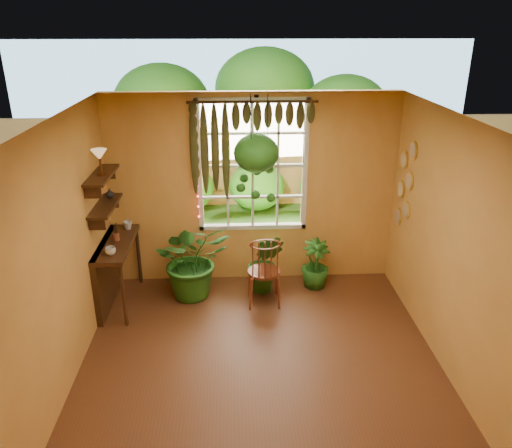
{
  "coord_description": "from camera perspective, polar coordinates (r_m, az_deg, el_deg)",
  "views": [
    {
      "loc": [
        -0.27,
        -4.34,
        3.57
      ],
      "look_at": [
        -0.01,
        1.15,
        1.3
      ],
      "focal_mm": 35.0,
      "sensor_mm": 36.0,
      "label": 1
    }
  ],
  "objects": [
    {
      "name": "cup_b",
      "position": [
        7.03,
        -14.45,
        -0.15
      ],
      "size": [
        0.15,
        0.15,
        0.11
      ],
      "primitive_type": "imported",
      "rotation": [
        0.0,
        0.0,
        0.24
      ],
      "color": "beige",
      "rests_on": "counter_ledge"
    },
    {
      "name": "ceiling",
      "position": [
        4.44,
        0.8,
        11.13
      ],
      "size": [
        4.5,
        4.5,
        0.0
      ],
      "primitive_type": "plane",
      "rotation": [
        3.14,
        0.0,
        0.0
      ],
      "color": "silver",
      "rests_on": "wall_back"
    },
    {
      "name": "wall_left",
      "position": [
        5.17,
        -22.06,
        -4.75
      ],
      "size": [
        0.0,
        4.5,
        4.5
      ],
      "primitive_type": "plane",
      "rotation": [
        1.57,
        0.0,
        1.57
      ],
      "color": "gold",
      "rests_on": "floor"
    },
    {
      "name": "cup_a",
      "position": [
        6.33,
        -16.3,
        -2.98
      ],
      "size": [
        0.15,
        0.15,
        0.1
      ],
      "primitive_type": "imported",
      "rotation": [
        0.0,
        0.0,
        -0.2
      ],
      "color": "silver",
      "rests_on": "counter_ledge"
    },
    {
      "name": "window",
      "position": [
        6.89,
        -0.4,
        6.67
      ],
      "size": [
        1.52,
        0.1,
        1.86
      ],
      "color": "silver",
      "rests_on": "wall_back"
    },
    {
      "name": "shelf_upper",
      "position": [
        6.41,
        -17.22,
        5.36
      ],
      "size": [
        0.25,
        0.9,
        0.04
      ],
      "primitive_type": "cube",
      "color": "#3C2310",
      "rests_on": "wall_left"
    },
    {
      "name": "wall_back",
      "position": [
        6.96,
        -0.38,
        3.82
      ],
      "size": [
        4.0,
        0.0,
        4.0
      ],
      "primitive_type": "plane",
      "rotation": [
        1.57,
        0.0,
        0.0
      ],
      "color": "gold",
      "rests_on": "floor"
    },
    {
      "name": "potted_plant_mid",
      "position": [
        6.92,
        1.1,
        -4.43
      ],
      "size": [
        0.58,
        0.52,
        0.89
      ],
      "primitive_type": "imported",
      "rotation": [
        0.0,
        0.0,
        -0.28
      ],
      "color": "#1A4913",
      "rests_on": "floor"
    },
    {
      "name": "backyard",
      "position": [
        11.46,
        -0.15,
        10.89
      ],
      "size": [
        14.0,
        10.0,
        12.0
      ],
      "color": "#235117",
      "rests_on": "ground"
    },
    {
      "name": "string_lights",
      "position": [
        6.8,
        -6.83,
        6.73
      ],
      "size": [
        0.03,
        0.03,
        1.54
      ],
      "primitive_type": null,
      "color": "#FF2633",
      "rests_on": "window"
    },
    {
      "name": "valance_vine",
      "position": [
        6.63,
        -1.12,
        11.17
      ],
      "size": [
        1.7,
        0.12,
        1.1
      ],
      "color": "#3C2310",
      "rests_on": "window"
    },
    {
      "name": "potted_plant_right",
      "position": [
        7.13,
        6.79,
        -4.55
      ],
      "size": [
        0.5,
        0.5,
        0.71
      ],
      "primitive_type": "imported",
      "rotation": [
        0.0,
        0.0,
        0.32
      ],
      "color": "#1A4913",
      "rests_on": "floor"
    },
    {
      "name": "tiffany_lamp",
      "position": [
        6.28,
        -17.47,
        7.4
      ],
      "size": [
        0.19,
        0.19,
        0.32
      ],
      "color": "brown",
      "rests_on": "shelf_upper"
    },
    {
      "name": "shelf_vase",
      "position": [
        6.74,
        -16.37,
        3.4
      ],
      "size": [
        0.15,
        0.15,
        0.12
      ],
      "primitive_type": "imported",
      "rotation": [
        0.0,
        0.0,
        0.4
      ],
      "color": "#B2AD99",
      "rests_on": "shelf_lower"
    },
    {
      "name": "wall_right",
      "position": [
        5.38,
        22.56,
        -3.79
      ],
      "size": [
        0.0,
        4.5,
        4.5
      ],
      "primitive_type": "plane",
      "rotation": [
        1.57,
        0.0,
        -1.57
      ],
      "color": "gold",
      "rests_on": "floor"
    },
    {
      "name": "shelf_lower",
      "position": [
        6.53,
        -16.83,
        2.01
      ],
      "size": [
        0.25,
        0.9,
        0.04
      ],
      "primitive_type": "cube",
      "color": "#3C2310",
      "rests_on": "wall_left"
    },
    {
      "name": "hanging_basket",
      "position": [
        6.55,
        0.04,
        7.51
      ],
      "size": [
        0.59,
        0.59,
        1.4
      ],
      "color": "black",
      "rests_on": "ceiling"
    },
    {
      "name": "windsor_chair",
      "position": [
        6.68,
        0.94,
        -6.51
      ],
      "size": [
        0.44,
        0.47,
        1.17
      ],
      "rotation": [
        0.0,
        0.0,
        0.0
      ],
      "color": "#652D16",
      "rests_on": "floor"
    },
    {
      "name": "floor",
      "position": [
        5.63,
        0.65,
        -16.95
      ],
      "size": [
        4.5,
        4.5,
        0.0
      ],
      "primitive_type": "plane",
      "color": "#5B2B1A",
      "rests_on": "ground"
    },
    {
      "name": "brush_jar",
      "position": [
        6.69,
        -15.74,
        -0.89
      ],
      "size": [
        0.08,
        0.08,
        0.3
      ],
      "color": "brown",
      "rests_on": "counter_ledge"
    },
    {
      "name": "potted_plant_left",
      "position": [
        6.82,
        -7.22,
        -3.99
      ],
      "size": [
        1.18,
        1.09,
        1.11
      ],
      "primitive_type": "imported",
      "rotation": [
        0.0,
        0.0,
        0.25
      ],
      "color": "#1A4913",
      "rests_on": "floor"
    },
    {
      "name": "counter_ledge",
      "position": [
        6.86,
        -16.32,
        -4.65
      ],
      "size": [
        0.4,
        1.2,
        0.9
      ],
      "color": "#3C2310",
      "rests_on": "floor"
    },
    {
      "name": "wall_plates",
      "position": [
        6.84,
        16.65,
        4.28
      ],
      "size": [
        0.04,
        0.32,
        1.1
      ],
      "primitive_type": null,
      "color": "#F8F0CA",
      "rests_on": "wall_right"
    }
  ]
}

